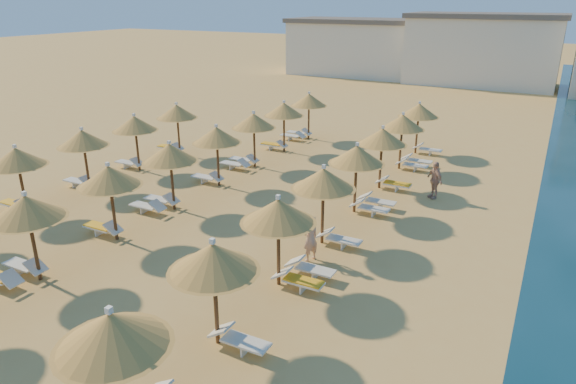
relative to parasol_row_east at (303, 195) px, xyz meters
The scene contains 8 objects.
ground 4.05m from the parasol_row_east, 159.83° to the right, with size 220.00×220.00×0.00m, color tan.
hotel_blocks 44.60m from the parasol_row_east, 88.89° to the left, with size 46.42×11.06×8.10m.
parasol_row_east is the anchor object (origin of this frame).
parasol_row_west 7.15m from the parasol_row_east, behind, with size 2.42×33.31×3.12m.
parasol_row_inland 12.38m from the parasol_row_east, behind, with size 2.42×19.58×3.12m.
loungers 5.70m from the parasol_row_east, behind, with size 15.49×31.43×0.66m.
beachgoer_a 1.72m from the parasol_row_east, 52.13° to the left, with size 0.62×0.41×1.70m, color tan.
beachgoer_c 8.99m from the parasol_row_east, 72.49° to the left, with size 1.04×0.43×1.77m, color tan.
Camera 1 is at (10.04, -13.41, 8.75)m, focal length 32.00 mm.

